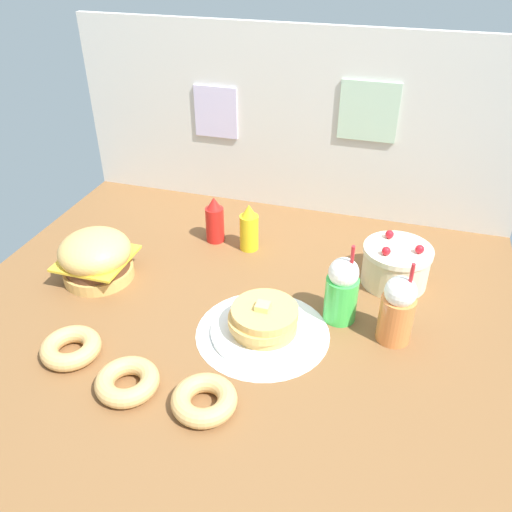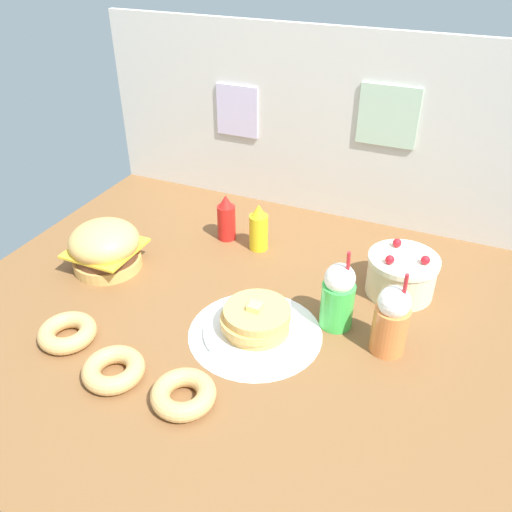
% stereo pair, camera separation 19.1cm
% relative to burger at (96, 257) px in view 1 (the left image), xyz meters
% --- Properties ---
extents(ground_plane, '(2.04, 1.79, 0.02)m').
position_rel_burger_xyz_m(ground_plane, '(0.57, -0.08, -0.11)').
color(ground_plane, brown).
extents(back_wall, '(2.04, 0.04, 0.84)m').
position_rel_burger_xyz_m(back_wall, '(0.58, 0.81, 0.33)').
color(back_wall, beige).
rests_on(back_wall, ground_plane).
extents(doily_mat, '(0.46, 0.46, 0.00)m').
position_rel_burger_xyz_m(doily_mat, '(0.71, -0.13, -0.09)').
color(doily_mat, white).
rests_on(doily_mat, ground_plane).
extents(burger, '(0.28, 0.28, 0.20)m').
position_rel_burger_xyz_m(burger, '(0.00, 0.00, 0.00)').
color(burger, '#DBA859').
rests_on(burger, ground_plane).
extents(pancake_stack, '(0.36, 0.36, 0.12)m').
position_rel_burger_xyz_m(pancake_stack, '(0.72, -0.13, -0.05)').
color(pancake_stack, white).
rests_on(pancake_stack, doily_mat).
extents(layer_cake, '(0.26, 0.26, 0.19)m').
position_rel_burger_xyz_m(layer_cake, '(1.12, 0.30, -0.01)').
color(layer_cake, beige).
rests_on(layer_cake, ground_plane).
extents(ketchup_bottle, '(0.08, 0.08, 0.21)m').
position_rel_burger_xyz_m(ketchup_bottle, '(0.34, 0.40, 0.00)').
color(ketchup_bottle, red).
rests_on(ketchup_bottle, ground_plane).
extents(mustard_bottle, '(0.08, 0.08, 0.21)m').
position_rel_burger_xyz_m(mustard_bottle, '(0.51, 0.38, 0.00)').
color(mustard_bottle, yellow).
rests_on(mustard_bottle, ground_plane).
extents(cream_soda_cup, '(0.12, 0.12, 0.31)m').
position_rel_burger_xyz_m(cream_soda_cup, '(0.95, 0.03, 0.03)').
color(cream_soda_cup, green).
rests_on(cream_soda_cup, ground_plane).
extents(orange_float_cup, '(0.12, 0.12, 0.32)m').
position_rel_burger_xyz_m(orange_float_cup, '(1.14, -0.03, 0.03)').
color(orange_float_cup, orange).
rests_on(orange_float_cup, ground_plane).
extents(donut_pink_glaze, '(0.20, 0.20, 0.06)m').
position_rel_burger_xyz_m(donut_pink_glaze, '(0.15, -0.42, -0.06)').
color(donut_pink_glaze, tan).
rests_on(donut_pink_glaze, ground_plane).
extents(donut_chocolate, '(0.20, 0.20, 0.06)m').
position_rel_burger_xyz_m(donut_chocolate, '(0.39, -0.49, -0.06)').
color(donut_chocolate, tan).
rests_on(donut_chocolate, ground_plane).
extents(donut_vanilla, '(0.20, 0.20, 0.06)m').
position_rel_burger_xyz_m(donut_vanilla, '(0.64, -0.49, -0.06)').
color(donut_vanilla, tan).
rests_on(donut_vanilla, ground_plane).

